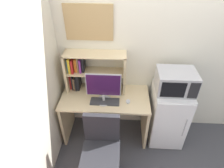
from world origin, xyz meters
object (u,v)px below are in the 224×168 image
object	(u,v)px
mini_fridge	(167,115)
microwave	(176,81)
hutch_bookshelf	(87,70)
monitor	(103,87)
computer_mouse	(128,101)
wall_corkboard	(89,23)
desk_chair	(101,153)
keyboard	(105,102)

from	to	relation	value
mini_fridge	microwave	distance (m)	0.61
hutch_bookshelf	monitor	xyz separation A→B (m)	(0.26, -0.28, -0.08)
hutch_bookshelf	mini_fridge	distance (m)	1.35
computer_mouse	wall_corkboard	xyz separation A→B (m)	(-0.53, 0.39, 0.93)
computer_mouse	mini_fridge	distance (m)	0.68
hutch_bookshelf	mini_fridge	size ratio (longest dim) A/B	0.89
microwave	desk_chair	xyz separation A→B (m)	(-0.91, -0.65, -0.67)
monitor	microwave	world-z (taller)	microwave
monitor	desk_chair	xyz separation A→B (m)	(0.01, -0.56, -0.60)
monitor	microwave	size ratio (longest dim) A/B	0.93
desk_chair	monitor	bearing A→B (deg)	91.36
desk_chair	wall_corkboard	world-z (taller)	wall_corkboard
mini_fridge	keyboard	bearing A→B (deg)	-173.12
hutch_bookshelf	keyboard	xyz separation A→B (m)	(0.27, -0.30, -0.31)
hutch_bookshelf	desk_chair	world-z (taller)	hutch_bookshelf
computer_mouse	microwave	bearing A→B (deg)	9.09
monitor	computer_mouse	bearing A→B (deg)	-0.86
monitor	keyboard	world-z (taller)	monitor
monitor	computer_mouse	xyz separation A→B (m)	(0.33, -0.00, -0.22)
microwave	wall_corkboard	xyz separation A→B (m)	(-1.13, 0.29, 0.64)
wall_corkboard	desk_chair	bearing A→B (deg)	-77.24
monitor	desk_chair	world-z (taller)	monitor
hutch_bookshelf	mini_fridge	xyz separation A→B (m)	(1.18, -0.19, -0.62)
monitor	desk_chair	size ratio (longest dim) A/B	0.49
keyboard	desk_chair	world-z (taller)	desk_chair
hutch_bookshelf	keyboard	size ratio (longest dim) A/B	2.12
monitor	computer_mouse	distance (m)	0.40
hutch_bookshelf	computer_mouse	world-z (taller)	hutch_bookshelf
computer_mouse	microwave	size ratio (longest dim) A/B	0.19
mini_fridge	desk_chair	size ratio (longest dim) A/B	1.01
mini_fridge	desk_chair	distance (m)	1.12
microwave	monitor	bearing A→B (deg)	-174.40
computer_mouse	desk_chair	size ratio (longest dim) A/B	0.10
wall_corkboard	computer_mouse	bearing A→B (deg)	-36.40
wall_corkboard	microwave	bearing A→B (deg)	-14.64
hutch_bookshelf	wall_corkboard	xyz separation A→B (m)	(0.06, 0.11, 0.62)
desk_chair	wall_corkboard	bearing A→B (deg)	102.76
monitor	mini_fridge	bearing A→B (deg)	5.42
mini_fridge	wall_corkboard	size ratio (longest dim) A/B	1.53
desk_chair	mini_fridge	bearing A→B (deg)	35.52
monitor	wall_corkboard	bearing A→B (deg)	117.61
desk_chair	keyboard	bearing A→B (deg)	89.77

